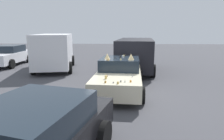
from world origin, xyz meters
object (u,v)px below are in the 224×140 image
at_px(art_car_decorated, 119,75).
at_px(parked_van_near_left, 135,53).
at_px(parked_van_behind_left, 54,50).
at_px(parked_sedan_behind_right, 9,55).

relative_size(art_car_decorated, parked_van_near_left, 0.89).
bearing_deg(parked_van_behind_left, art_car_decorated, 33.29).
xyz_separation_m(art_car_decorated, parked_van_near_left, (4.07, -0.97, 0.47)).
bearing_deg(parked_van_near_left, parked_van_behind_left, -87.91).
relative_size(parked_van_near_left, parked_sedan_behind_right, 1.15).
xyz_separation_m(art_car_decorated, parked_van_behind_left, (4.45, 4.29, 0.61)).
xyz_separation_m(art_car_decorated, parked_sedan_behind_right, (5.92, 8.25, 0.06)).
relative_size(parked_van_behind_left, parked_sedan_behind_right, 1.14).
bearing_deg(parked_van_behind_left, parked_van_near_left, 75.16).
bearing_deg(art_car_decorated, parked_van_near_left, 170.43).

